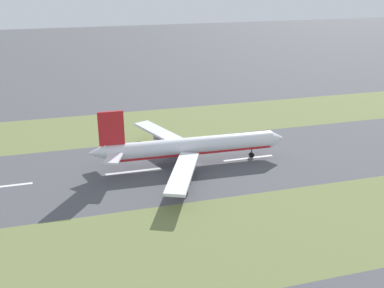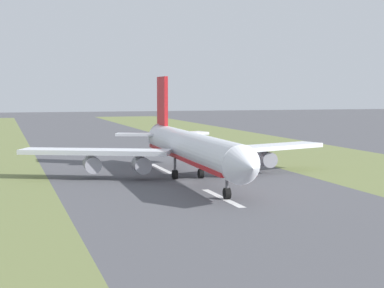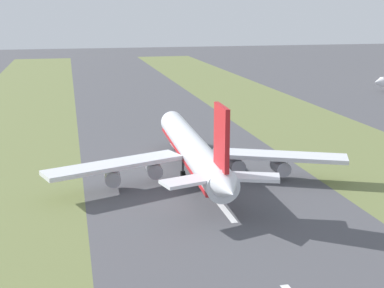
# 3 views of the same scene
# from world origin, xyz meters

# --- Properties ---
(ground_plane) EXTENTS (800.00, 800.00, 0.00)m
(ground_plane) POSITION_xyz_m (0.00, 0.00, 0.00)
(ground_plane) COLOR #4C4C51
(grass_median_west) EXTENTS (40.00, 600.00, 0.01)m
(grass_median_west) POSITION_xyz_m (-45.00, 0.00, 0.00)
(grass_median_west) COLOR olive
(grass_median_west) RESTS_ON ground
(grass_median_east) EXTENTS (40.00, 600.00, 0.01)m
(grass_median_east) POSITION_xyz_m (45.00, 0.00, 0.00)
(grass_median_east) COLOR olive
(grass_median_east) RESTS_ON ground
(centreline_dash_near) EXTENTS (1.20, 18.00, 0.01)m
(centreline_dash_near) POSITION_xyz_m (0.00, -61.38, 0.01)
(centreline_dash_near) COLOR silver
(centreline_dash_near) RESTS_ON ground
(centreline_dash_mid) EXTENTS (1.20, 18.00, 0.01)m
(centreline_dash_mid) POSITION_xyz_m (0.00, -21.38, 0.01)
(centreline_dash_mid) COLOR silver
(centreline_dash_mid) RESTS_ON ground
(centreline_dash_far) EXTENTS (1.20, 18.00, 0.01)m
(centreline_dash_far) POSITION_xyz_m (0.00, 18.62, 0.01)
(centreline_dash_far) COLOR silver
(centreline_dash_far) RESTS_ON ground
(airplane_main_jet) EXTENTS (64.11, 67.14, 20.20)m
(airplane_main_jet) POSITION_xyz_m (-1.04, -3.29, 6.02)
(airplane_main_jet) COLOR silver
(airplane_main_jet) RESTS_ON ground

